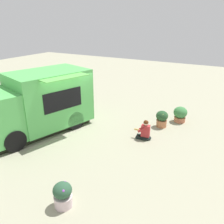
{
  "coord_description": "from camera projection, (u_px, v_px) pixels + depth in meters",
  "views": [
    {
      "loc": [
        -6.64,
        7.36,
        4.73
      ],
      "look_at": [
        -2.05,
        -0.81,
        0.98
      ],
      "focal_mm": 37.26,
      "sensor_mm": 36.0,
      "label": 1
    }
  ],
  "objects": [
    {
      "name": "ground_plane",
      "position": [
        65.0,
        129.0,
        10.73
      ],
      "size": [
        40.0,
        40.0,
        0.0
      ],
      "primitive_type": "plane",
      "color": "#A2A084"
    },
    {
      "name": "food_truck",
      "position": [
        38.0,
        104.0,
        10.19
      ],
      "size": [
        3.78,
        5.16,
        2.63
      ],
      "color": "#55BC58",
      "rests_on": "ground_plane"
    },
    {
      "name": "person_customer",
      "position": [
        145.0,
        132.0,
        9.77
      ],
      "size": [
        0.77,
        0.52,
        0.86
      ],
      "color": "black",
      "rests_on": "ground_plane"
    },
    {
      "name": "planter_flowering_near",
      "position": [
        180.0,
        114.0,
        11.39
      ],
      "size": [
        0.66,
        0.66,
        0.77
      ],
      "color": "#C07151",
      "rests_on": "ground_plane"
    },
    {
      "name": "planter_flowering_far",
      "position": [
        162.0,
        118.0,
        10.85
      ],
      "size": [
        0.56,
        0.56,
        0.79
      ],
      "color": "#BE764C",
      "rests_on": "ground_plane"
    },
    {
      "name": "planter_flowering_side",
      "position": [
        63.0,
        195.0,
        6.19
      ],
      "size": [
        0.51,
        0.51,
        0.74
      ],
      "color": "silver",
      "rests_on": "ground_plane"
    },
    {
      "name": "trash_bin",
      "position": [
        64.0,
        89.0,
        15.42
      ],
      "size": [
        0.41,
        0.41,
        0.78
      ],
      "color": "#4A4754",
      "rests_on": "ground_plane"
    }
  ]
}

